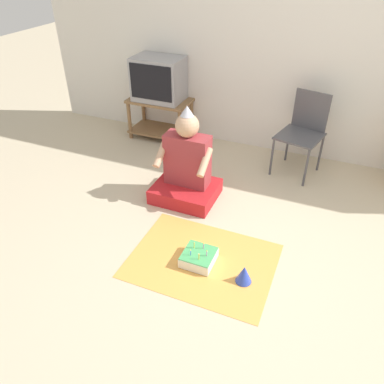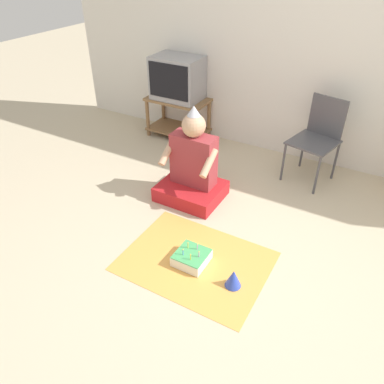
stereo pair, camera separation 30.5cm
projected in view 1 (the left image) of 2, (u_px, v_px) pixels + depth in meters
ground_plane at (255, 272)px, 2.80m from camera, size 16.00×16.00×0.00m
wall_back at (321, 37)px, 3.63m from camera, size 6.40×0.06×2.55m
tv_stand at (160, 115)px, 4.54m from camera, size 0.73×0.41×0.48m
tv at (159, 79)px, 4.29m from camera, size 0.57×0.40×0.49m
folding_chair at (304, 128)px, 3.78m from camera, size 0.50×0.51×0.82m
person_seated at (186, 170)px, 3.46m from camera, size 0.58×0.49×0.91m
party_cloth at (202, 260)px, 2.90m from camera, size 1.10×0.83×0.01m
birthday_cake at (199, 257)px, 2.86m from camera, size 0.24×0.24×0.14m
party_hat_blue at (244, 274)px, 2.68m from camera, size 0.12×0.12×0.14m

